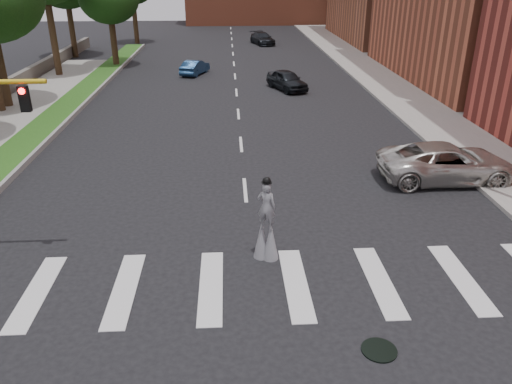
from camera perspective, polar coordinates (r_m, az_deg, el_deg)
name	(u,v)px	position (r m, az deg, el deg)	size (l,w,h in m)	color
ground_plane	(255,305)	(14.53, -0.07, -12.84)	(160.00, 160.00, 0.00)	black
grass_median	(58,115)	(34.47, -21.73, 8.19)	(2.00, 60.00, 0.25)	#225016
median_curb	(74,114)	(34.14, -20.04, 8.34)	(0.20, 60.00, 0.28)	gray
sidewalk_right	(403,92)	(39.79, 16.43, 10.89)	(5.00, 90.00, 0.18)	gray
manhole	(379,350)	(13.47, 13.89, -17.13)	(0.90, 0.90, 0.04)	black
stilt_performer	(266,228)	(16.09, 1.18, -4.10)	(0.82, 0.64, 2.89)	#312113
suv_crossing	(447,163)	(23.68, 21.03, 3.14)	(2.78, 6.02, 1.67)	beige
car_near	(287,80)	(39.32, 3.56, 12.64)	(1.75, 4.34, 1.48)	black
car_mid	(195,67)	(45.36, -7.00, 13.97)	(1.33, 3.81, 1.26)	navy
car_far	(262,38)	(63.04, 0.74, 17.14)	(1.94, 4.77, 1.39)	black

